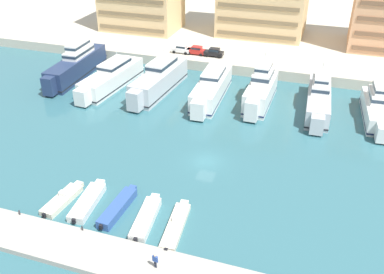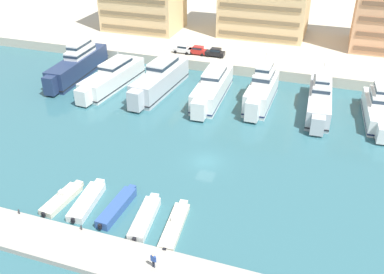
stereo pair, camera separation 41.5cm
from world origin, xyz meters
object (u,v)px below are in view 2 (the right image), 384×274
object	(u,v)px
yacht_white_left	(112,77)
motorboat_blue_mid_left	(117,207)
yacht_white_center_left	(212,88)
yacht_white_mid_right	(381,109)
motorboat_white_left	(87,201)
yacht_white_center	(261,90)
motorboat_white_center_left	(145,218)
motorboat_cream_far_left	(62,199)
car_black_mid_left	(215,52)
pedestrian_near_edge	(153,260)
yacht_silver_mid_left	(160,80)
car_white_far_left	(183,49)
motorboat_cream_center	(175,225)
car_red_left	(198,50)
yacht_navy_far_left	(78,64)
yacht_silver_center_right	(320,98)

from	to	relation	value
yacht_white_left	motorboat_blue_mid_left	bearing A→B (deg)	-61.29
yacht_white_center_left	yacht_white_mid_right	world-z (taller)	yacht_white_mid_right
motorboat_blue_mid_left	motorboat_white_left	bearing A→B (deg)	-178.74
yacht_white_center_left	motorboat_blue_mid_left	bearing A→B (deg)	-92.93
yacht_white_center	motorboat_white_center_left	distance (m)	35.68
motorboat_cream_far_left	car_black_mid_left	bearing A→B (deg)	84.51
motorboat_white_center_left	motorboat_white_left	bearing A→B (deg)	176.09
car_black_mid_left	pedestrian_near_edge	size ratio (longest dim) A/B	2.36
motorboat_white_center_left	pedestrian_near_edge	size ratio (longest dim) A/B	4.66
yacht_silver_mid_left	motorboat_white_left	xyz separation A→B (m)	(4.42, -33.64, -1.90)
yacht_white_mid_right	motorboat_white_left	size ratio (longest dim) A/B	2.07
motorboat_blue_mid_left	car_white_far_left	bearing A→B (deg)	101.07
yacht_white_center_left	car_black_mid_left	size ratio (longest dim) A/B	4.63
yacht_white_center	car_white_far_left	distance (m)	25.35
pedestrian_near_edge	yacht_white_mid_right	bearing A→B (deg)	61.84
motorboat_cream_far_left	yacht_white_mid_right	bearing A→B (deg)	43.24
motorboat_cream_center	car_white_far_left	distance (m)	53.19
yacht_silver_mid_left	yacht_white_mid_right	world-z (taller)	yacht_silver_mid_left
yacht_white_mid_right	motorboat_cream_far_left	xyz separation A→B (m)	(-37.47, -35.24, -1.62)
yacht_white_left	motorboat_cream_far_left	distance (m)	35.02
car_white_far_left	car_red_left	size ratio (longest dim) A/B	1.01
yacht_white_center_left	pedestrian_near_edge	xyz separation A→B (m)	(6.13, -40.98, -0.39)
yacht_silver_mid_left	yacht_navy_far_left	bearing A→B (deg)	175.10
yacht_white_left	yacht_white_mid_right	size ratio (longest dim) A/B	1.19
yacht_white_center_left	motorboat_white_center_left	xyz separation A→B (m)	(2.18, -34.32, -1.59)
motorboat_blue_mid_left	yacht_white_mid_right	bearing A→B (deg)	48.81
yacht_white_left	yacht_white_center	size ratio (longest dim) A/B	1.26
motorboat_white_center_left	pedestrian_near_edge	distance (m)	7.83
pedestrian_near_edge	motorboat_cream_center	bearing A→B (deg)	92.60
yacht_white_left	car_white_far_left	bearing A→B (deg)	64.26
yacht_white_left	yacht_silver_center_right	xyz separation A→B (m)	(38.35, 2.49, 0.26)
yacht_silver_center_right	motorboat_white_left	xyz separation A→B (m)	(-24.47, -35.24, -1.76)
car_black_mid_left	car_white_far_left	bearing A→B (deg)	-179.27
yacht_silver_mid_left	motorboat_cream_center	size ratio (longest dim) A/B	2.29
yacht_silver_mid_left	motorboat_blue_mid_left	xyz separation A→B (m)	(8.43, -33.55, -1.83)
motorboat_white_center_left	car_red_left	bearing A→B (deg)	101.47
yacht_navy_far_left	yacht_silver_center_right	xyz separation A→B (m)	(47.41, 0.02, -0.30)
yacht_white_center_left	motorboat_white_center_left	size ratio (longest dim) A/B	2.35
yacht_navy_far_left	car_white_far_left	xyz separation A→B (m)	(17.24, 14.49, 0.55)
motorboat_blue_mid_left	car_red_left	distance (m)	50.24
motorboat_white_left	motorboat_cream_far_left	bearing A→B (deg)	-170.10
yacht_white_mid_right	car_red_left	bearing A→B (deg)	157.46
yacht_silver_mid_left	yacht_white_center	world-z (taller)	yacht_white_center
yacht_white_center_left	pedestrian_near_edge	bearing A→B (deg)	-81.49
yacht_white_center_left	motorboat_white_left	size ratio (longest dim) A/B	2.36
yacht_white_center_left	motorboat_blue_mid_left	distance (m)	33.77
yacht_white_center_left	yacht_silver_mid_left	bearing A→B (deg)	-179.18
yacht_white_center	yacht_silver_mid_left	bearing A→B (deg)	-177.54
motorboat_cream_far_left	yacht_navy_far_left	bearing A→B (deg)	118.90
yacht_silver_mid_left	motorboat_cream_far_left	bearing A→B (deg)	-87.94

